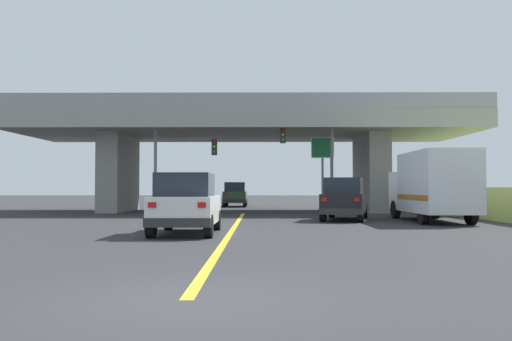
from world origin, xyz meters
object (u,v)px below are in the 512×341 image
(suv_lead, at_px, (186,204))
(highway_sign, at_px, (323,156))
(traffic_signal_nearside, at_px, (314,152))
(box_truck, at_px, (432,186))
(suv_crossing, at_px, (345,199))
(traffic_signal_farside, at_px, (177,158))
(sedan_oncoming, at_px, (235,194))

(suv_lead, height_order, highway_sign, highway_sign)
(suv_lead, distance_m, traffic_signal_nearside, 14.51)
(box_truck, xyz_separation_m, traffic_signal_nearside, (-4.71, 6.57, 2.00))
(suv_crossing, xyz_separation_m, traffic_signal_nearside, (-0.92, 5.27, 2.63))
(traffic_signal_farside, bearing_deg, traffic_signal_nearside, -3.39)
(suv_crossing, height_order, sedan_oncoming, same)
(suv_lead, bearing_deg, traffic_signal_nearside, 66.78)
(traffic_signal_nearside, relative_size, traffic_signal_farside, 1.05)
(sedan_oncoming, relative_size, highway_sign, 0.97)
(suv_crossing, xyz_separation_m, traffic_signal_farside, (-8.98, 5.75, 2.32))
(sedan_oncoming, distance_m, traffic_signal_nearside, 14.54)
(suv_lead, bearing_deg, sedan_oncoming, 89.11)
(traffic_signal_nearside, height_order, traffic_signal_farside, traffic_signal_nearside)
(box_truck, distance_m, traffic_signal_farside, 14.68)
(sedan_oncoming, height_order, traffic_signal_farside, traffic_signal_farside)
(box_truck, bearing_deg, traffic_signal_nearside, 125.62)
(suv_crossing, relative_size, box_truck, 0.76)
(box_truck, distance_m, traffic_signal_nearside, 8.32)
(traffic_signal_nearside, xyz_separation_m, traffic_signal_farside, (-8.06, 0.48, -0.31))
(sedan_oncoming, relative_size, traffic_signal_nearside, 0.83)
(box_truck, relative_size, traffic_signal_farside, 1.27)
(sedan_oncoming, bearing_deg, highway_sign, -63.05)
(box_truck, relative_size, highway_sign, 1.41)
(sedan_oncoming, bearing_deg, traffic_signal_farside, -102.50)
(suv_crossing, relative_size, traffic_signal_nearside, 0.91)
(highway_sign, bearing_deg, box_truck, -64.10)
(box_truck, relative_size, sedan_oncoming, 1.45)
(sedan_oncoming, distance_m, highway_sign, 13.26)
(box_truck, bearing_deg, sedan_oncoming, 116.52)
(traffic_signal_nearside, bearing_deg, traffic_signal_farside, 176.61)
(box_truck, height_order, highway_sign, highway_sign)
(box_truck, bearing_deg, suv_crossing, 161.05)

